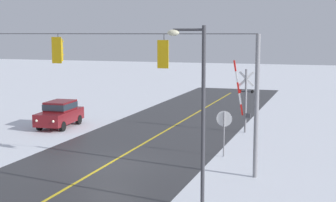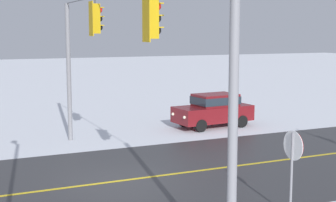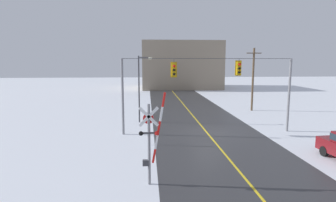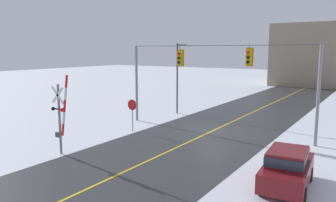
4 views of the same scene
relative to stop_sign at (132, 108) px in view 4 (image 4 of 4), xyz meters
The scene contains 9 objects.
ground_plane 6.11m from the stop_sign, 32.63° to the left, with size 160.00×160.00×0.00m, color silver.
road_asphalt 10.55m from the stop_sign, 61.67° to the left, with size 9.00×80.00×0.01m, color #303033.
lane_centre_line 10.55m from the stop_sign, 61.67° to the left, with size 0.14×72.00×0.01m, color gold.
signal_span 6.27m from the stop_sign, 32.83° to the left, with size 14.20×0.47×6.22m.
stop_sign is the anchor object (origin of this frame).
railroad_crossing 6.52m from the stop_sign, 89.39° to the right, with size 1.32×0.31×4.55m.
parked_car_maroon 12.87m from the stop_sign, 20.23° to the right, with size 2.09×4.31×1.74m.
streetlamp_near 8.03m from the stop_sign, 94.81° to the left, with size 1.39×0.28×6.50m.
building_distant 43.93m from the stop_sign, 80.33° to the left, with size 16.79×13.23×10.13m, color gray.
Camera 4 is at (10.28, -21.86, 5.88)m, focal length 35.82 mm.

